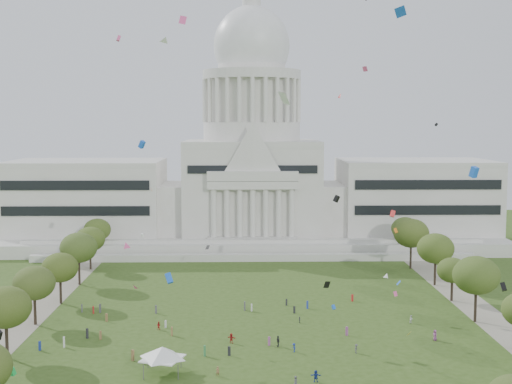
% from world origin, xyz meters
% --- Properties ---
extents(ground, '(400.00, 400.00, 0.00)m').
position_xyz_m(ground, '(0.00, 0.00, 0.00)').
color(ground, '#324B17').
rests_on(ground, ground).
extents(capitol, '(160.00, 64.50, 91.30)m').
position_xyz_m(capitol, '(0.00, 113.59, 22.30)').
color(capitol, beige).
rests_on(capitol, ground).
extents(path_left, '(8.00, 160.00, 0.04)m').
position_xyz_m(path_left, '(-48.00, 30.00, 0.02)').
color(path_left, gray).
rests_on(path_left, ground).
extents(path_right, '(8.00, 160.00, 0.04)m').
position_xyz_m(path_right, '(48.00, 30.00, 0.02)').
color(path_right, gray).
rests_on(path_right, ground).
extents(row_tree_l_1, '(8.86, 8.86, 12.59)m').
position_xyz_m(row_tree_l_1, '(-44.07, -2.96, 8.95)').
color(row_tree_l_1, black).
rests_on(row_tree_l_1, ground).
extents(row_tree_l_2, '(8.42, 8.42, 11.97)m').
position_xyz_m(row_tree_l_2, '(-45.04, 17.30, 8.51)').
color(row_tree_l_2, black).
rests_on(row_tree_l_2, ground).
extents(row_tree_r_2, '(9.55, 9.55, 13.58)m').
position_xyz_m(row_tree_r_2, '(44.17, 17.44, 9.66)').
color(row_tree_r_2, black).
rests_on(row_tree_r_2, ground).
extents(row_tree_l_3, '(8.12, 8.12, 11.55)m').
position_xyz_m(row_tree_l_3, '(-44.09, 33.92, 8.21)').
color(row_tree_l_3, black).
rests_on(row_tree_l_3, ground).
extents(row_tree_r_3, '(7.01, 7.01, 9.98)m').
position_xyz_m(row_tree_r_3, '(44.40, 34.48, 7.08)').
color(row_tree_r_3, black).
rests_on(row_tree_r_3, ground).
extents(row_tree_l_4, '(9.29, 9.29, 13.21)m').
position_xyz_m(row_tree_l_4, '(-44.08, 52.42, 9.39)').
color(row_tree_l_4, black).
rests_on(row_tree_l_4, ground).
extents(row_tree_r_4, '(9.19, 9.19, 13.06)m').
position_xyz_m(row_tree_r_4, '(44.76, 50.04, 9.29)').
color(row_tree_r_4, black).
rests_on(row_tree_r_4, ground).
extents(row_tree_l_5, '(8.33, 8.33, 11.85)m').
position_xyz_m(row_tree_l_5, '(-45.22, 71.01, 8.42)').
color(row_tree_l_5, black).
rests_on(row_tree_l_5, ground).
extents(row_tree_r_5, '(9.82, 9.82, 13.96)m').
position_xyz_m(row_tree_r_5, '(43.49, 70.19, 9.93)').
color(row_tree_r_5, black).
rests_on(row_tree_r_5, ground).
extents(row_tree_l_6, '(8.19, 8.19, 11.64)m').
position_xyz_m(row_tree_l_6, '(-46.87, 89.14, 8.27)').
color(row_tree_l_6, black).
rests_on(row_tree_l_6, ground).
extents(row_tree_r_6, '(8.42, 8.42, 11.97)m').
position_xyz_m(row_tree_r_6, '(45.96, 88.13, 8.51)').
color(row_tree_r_6, black).
rests_on(row_tree_r_6, ground).
extents(event_tent, '(10.46, 10.46, 4.60)m').
position_xyz_m(event_tent, '(-16.32, -11.23, 3.57)').
color(event_tent, '#4C4C4C').
rests_on(event_tent, ground).
extents(person_0, '(0.95, 1.15, 2.01)m').
position_xyz_m(person_0, '(32.64, 5.32, 1.01)').
color(person_0, '#994C8C').
rests_on(person_0, ground).
extents(person_2, '(0.96, 0.88, 1.68)m').
position_xyz_m(person_2, '(30.91, 16.62, 0.84)').
color(person_2, silver).
rests_on(person_2, ground).
extents(person_3, '(0.85, 1.16, 1.61)m').
position_xyz_m(person_3, '(5.78, -0.86, 0.81)').
color(person_3, navy).
rests_on(person_3, ground).
extents(person_4, '(1.00, 1.32, 2.00)m').
position_xyz_m(person_4, '(3.12, 2.40, 1.00)').
color(person_4, '#26262B').
rests_on(person_4, ground).
extents(person_5, '(1.85, 1.36, 1.86)m').
position_xyz_m(person_5, '(-5.40, 4.47, 0.93)').
color(person_5, '#B21E1E').
rests_on(person_5, ground).
extents(person_6, '(0.70, 0.89, 1.60)m').
position_xyz_m(person_6, '(4.84, -17.09, 0.80)').
color(person_6, '#4C4C51').
rests_on(person_6, ground).
extents(person_7, '(0.66, 0.54, 1.61)m').
position_xyz_m(person_7, '(-7.37, -12.49, 0.81)').
color(person_7, olive).
rests_on(person_7, ground).
extents(person_8, '(0.93, 0.81, 1.64)m').
position_xyz_m(person_8, '(-19.79, 13.28, 0.82)').
color(person_8, '#B21E1E').
rests_on(person_8, ground).
extents(person_9, '(0.98, 1.19, 1.63)m').
position_xyz_m(person_9, '(16.76, -1.68, 0.82)').
color(person_9, '#4C4C51').
rests_on(person_9, ground).
extents(person_10, '(0.64, 0.88, 1.34)m').
position_xyz_m(person_10, '(8.29, 17.38, 0.67)').
color(person_10, '#4C4C51').
rests_on(person_10, ground).
extents(person_11, '(1.80, 0.79, 1.90)m').
position_xyz_m(person_11, '(8.14, -15.44, 0.95)').
color(person_11, navy).
rests_on(person_11, ground).
extents(distant_crowd, '(61.71, 39.91, 1.94)m').
position_xyz_m(distant_crowd, '(-15.80, 14.33, 0.88)').
color(distant_crowd, navy).
rests_on(distant_crowd, ground).
extents(kite_swarm, '(77.71, 107.44, 59.47)m').
position_xyz_m(kite_swarm, '(4.65, 7.11, 29.23)').
color(kite_swarm, black).
rests_on(kite_swarm, ground).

